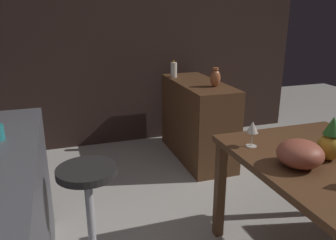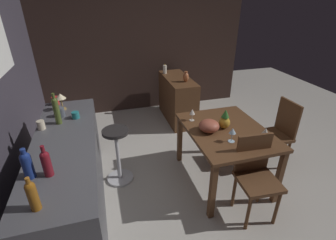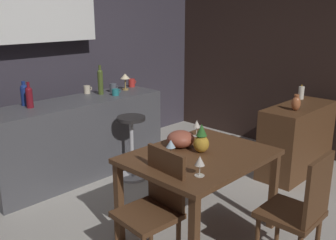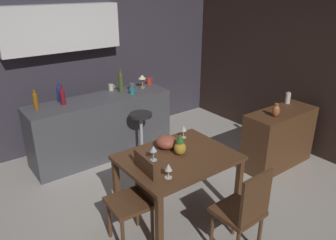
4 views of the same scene
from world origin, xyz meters
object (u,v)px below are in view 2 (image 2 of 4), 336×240
Objects in this scene: wine_bottle_cobalt at (27,164)px; vase_copper at (186,77)px; fruit_bowl at (209,126)px; cup_slate at (61,112)px; pineapple_centerpiece at (225,120)px; counter_lamp at (61,98)px; sideboard_cabinet at (177,99)px; wine_glass_center at (192,112)px; cup_cream at (41,125)px; cup_teal at (76,115)px; chair_by_doorway at (278,132)px; chair_near_window at (256,174)px; wine_bottle_amber at (32,195)px; wine_glass_left at (233,131)px; wine_bottle_olive at (56,110)px; dining_table at (226,136)px; cup_red at (55,101)px; pillar_candle_tall at (165,69)px; bar_stool at (118,154)px; wine_bottle_ruby at (46,162)px; wine_glass_right at (265,132)px.

wine_bottle_cobalt reaches higher than vase_copper.
fruit_bowl is 1.73m from cup_slate.
counter_lamp reaches higher than pineapple_centerpiece.
sideboard_cabinet is 7.03× the size of wine_glass_center.
cup_cream is at bearing 121.79° from vase_copper.
wine_bottle_cobalt reaches higher than cup_teal.
wine_glass_center is at bearing -105.31° from counter_lamp.
wine_glass_center is 1.57m from cup_slate.
chair_by_doorway is 1.24m from wine_glass_center.
chair_near_window is 7.62× the size of cup_slate.
fruit_bowl is 2.10× the size of cup_cream.
wine_bottle_amber is at bearing 171.72° from cup_teal.
wine_glass_left is at bearing 178.20° from sideboard_cabinet.
wine_bottle_olive is (0.34, 1.86, 0.22)m from pineapple_centerpiece.
wine_bottle_amber reaches higher than dining_table.
dining_table is 9.77× the size of cup_slate.
wine_bottle_amber reaches higher than pineapple_centerpiece.
wine_glass_center is at bearing 78.49° from chair_by_doorway.
wine_glass_left is 1.38× the size of cup_slate.
counter_lamp is (1.64, -0.03, 0.03)m from wine_bottle_amber.
wine_bottle_cobalt reaches higher than cup_red.
pillar_candle_tall is at bearing -34.27° from wine_bottle_cobalt.
chair_by_doorway reaches higher than wine_glass_center.
cup_cream is (-0.09, 0.16, -0.12)m from wine_bottle_olive.
dining_table is at bearing -112.21° from counter_lamp.
vase_copper reaches higher than pineapple_centerpiece.
sideboard_cabinet is 1.49× the size of bar_stool.
bar_stool is (-1.48, 1.26, -0.02)m from sideboard_cabinet.
wine_glass_center is 1.32× the size of cup_teal.
wine_bottle_ruby is 1.50× the size of vase_copper.
wine_glass_center reaches higher than dining_table.
pineapple_centerpiece is 1.74m from cup_teal.
dining_table is 1.28× the size of chair_near_window.
wine_glass_right is at bearing -140.49° from dining_table.
cup_slate is 2.33m from pillar_candle_tall.
sideboard_cabinet is 2.23m from counter_lamp.
wine_bottle_olive is at bearing 0.81° from wine_bottle_ruby.
sideboard_cabinet is 1.94m from chair_by_doorway.
sideboard_cabinet is at bearing -40.43° from bar_stool.
dining_table is 5.57× the size of counter_lamp.
wine_bottle_ruby is 3.18m from pillar_candle_tall.
pineapple_centerpiece is 1.16× the size of counter_lamp.
fruit_bowl is 1.55m from cup_teal.
wine_bottle_amber reaches higher than fruit_bowl.
cup_cream is at bearing 173.61° from cup_red.
wine_bottle_ruby reaches higher than wine_bottle_amber.
wine_glass_left is at bearing 23.79° from chair_near_window.
cup_slate reaches higher than fruit_bowl.
wine_bottle_ruby is (-0.20, 2.14, 0.17)m from wine_glass_right.
pineapple_centerpiece is at bearing -83.78° from fruit_bowl.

